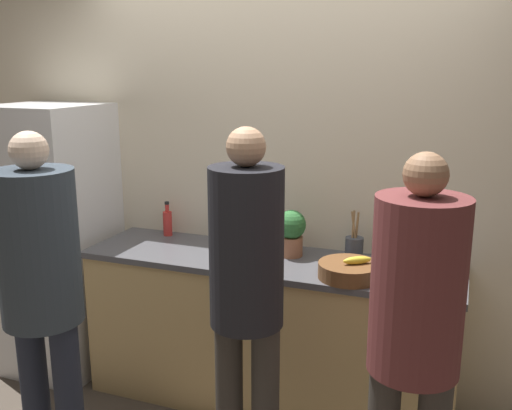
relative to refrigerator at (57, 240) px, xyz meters
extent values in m
cube|color=beige|center=(1.43, 0.34, 0.44)|extent=(5.20, 0.06, 2.60)
cube|color=tan|center=(1.43, 0.05, -0.43)|extent=(2.10, 0.58, 0.86)
cube|color=#4C4C51|center=(1.43, 0.05, 0.02)|extent=(2.13, 0.61, 0.03)
cube|color=white|center=(0.00, 0.00, 0.00)|extent=(0.61, 0.65, 1.72)
cylinder|color=#232838|center=(0.57, -0.90, -0.46)|extent=(0.13, 0.13, 0.81)
cylinder|color=#232838|center=(0.77, -0.90, -0.46)|extent=(0.13, 0.13, 0.81)
cylinder|color=#333D47|center=(0.67, -0.90, 0.30)|extent=(0.36, 0.36, 0.71)
sphere|color=beige|center=(0.67, -0.90, 0.73)|extent=(0.17, 0.17, 0.17)
cylinder|color=#38332D|center=(1.48, -0.63, -0.45)|extent=(0.13, 0.13, 0.82)
cylinder|color=#38332D|center=(1.66, -0.63, -0.45)|extent=(0.13, 0.13, 0.82)
cylinder|color=black|center=(1.57, -0.63, 0.31)|extent=(0.33, 0.33, 0.72)
sphere|color=tan|center=(1.57, -0.63, 0.76)|extent=(0.17, 0.17, 0.17)
cylinder|color=brown|center=(2.30, -0.73, 0.28)|extent=(0.35, 0.35, 0.69)
sphere|color=#936B4C|center=(2.30, -0.73, 0.71)|extent=(0.16, 0.16, 0.16)
cylinder|color=brown|center=(1.92, -0.11, 0.08)|extent=(0.31, 0.31, 0.08)
ellipsoid|color=yellow|center=(1.96, -0.11, 0.14)|extent=(0.15, 0.12, 0.04)
cylinder|color=#3D424C|center=(1.89, 0.16, 0.10)|extent=(0.10, 0.10, 0.13)
cylinder|color=#99754C|center=(1.88, 0.16, 0.21)|extent=(0.01, 0.05, 0.23)
cylinder|color=#99754C|center=(1.90, 0.16, 0.21)|extent=(0.03, 0.04, 0.23)
cylinder|color=#99754C|center=(1.89, 0.15, 0.21)|extent=(0.05, 0.01, 0.23)
cylinder|color=#333338|center=(1.15, 0.25, 0.10)|extent=(0.06, 0.06, 0.12)
cylinder|color=#333338|center=(1.15, 0.25, 0.17)|extent=(0.03, 0.03, 0.04)
cylinder|color=black|center=(1.15, 0.25, 0.20)|extent=(0.03, 0.03, 0.01)
cylinder|color=red|center=(0.69, 0.23, 0.11)|extent=(0.06, 0.06, 0.15)
cylinder|color=red|center=(0.69, 0.23, 0.22)|extent=(0.03, 0.03, 0.05)
cylinder|color=black|center=(0.69, 0.23, 0.25)|extent=(0.03, 0.03, 0.02)
cylinder|color=gold|center=(2.04, 0.20, 0.08)|extent=(0.07, 0.07, 0.08)
cylinder|color=#9E6042|center=(1.54, 0.12, 0.09)|extent=(0.13, 0.13, 0.11)
sphere|color=#2D6B33|center=(1.54, 0.12, 0.22)|extent=(0.17, 0.17, 0.17)
camera|label=1|loc=(2.45, -2.83, 1.08)|focal=40.00mm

